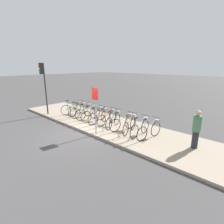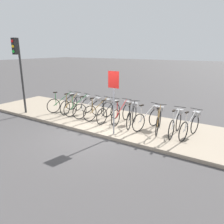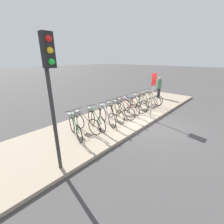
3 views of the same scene
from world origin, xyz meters
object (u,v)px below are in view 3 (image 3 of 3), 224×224
at_px(parked_bicycle_9, 143,101).
at_px(parked_bicycle_7, 132,105).
at_px(parked_bicycle_8, 138,102).
at_px(parked_bicycle_10, 148,99).
at_px(parked_bicycle_1, 85,121).
at_px(parked_bicycle_3, 107,115).
at_px(parked_bicycle_11, 151,97).
at_px(parked_bicycle_5, 121,109).
at_px(pedestrian, 159,87).
at_px(parked_bicycle_6, 125,107).
at_px(parked_bicycle_4, 114,112).
at_px(traffic_light, 50,80).
at_px(sign_post, 153,89).
at_px(parked_bicycle_0, 74,126).
at_px(parked_bicycle_2, 95,118).

bearing_deg(parked_bicycle_9, parked_bicycle_7, 179.00).
distance_m(parked_bicycle_8, parked_bicycle_10, 1.15).
xyz_separation_m(parked_bicycle_1, parked_bicycle_3, (1.24, -0.12, 0.00)).
xyz_separation_m(parked_bicycle_7, parked_bicycle_11, (2.40, 0.01, 0.00)).
distance_m(parked_bicycle_1, parked_bicycle_5, 2.38).
xyz_separation_m(parked_bicycle_8, pedestrian, (3.63, 0.38, 0.42)).
bearing_deg(parked_bicycle_8, parked_bicycle_6, 177.75).
xyz_separation_m(parked_bicycle_3, parked_bicycle_4, (0.56, 0.02, 0.00)).
distance_m(traffic_light, sign_post, 5.45).
xyz_separation_m(parked_bicycle_9, pedestrian, (3.17, 0.43, 0.42)).
bearing_deg(parked_bicycle_5, sign_post, -51.80).
bearing_deg(traffic_light, pedestrian, 10.26).
xyz_separation_m(parked_bicycle_9, parked_bicycle_10, (0.68, -0.01, 0.00)).
height_order(parked_bicycle_9, parked_bicycle_11, same).
xyz_separation_m(parked_bicycle_5, parked_bicycle_11, (3.49, 0.07, 0.00)).
relative_size(parked_bicycle_5, parked_bicycle_6, 1.00).
xyz_separation_m(parked_bicycle_3, parked_bicycle_5, (1.13, -0.03, 0.00)).
relative_size(parked_bicycle_8, parked_bicycle_10, 0.97).
relative_size(parked_bicycle_10, sign_post, 0.72).
bearing_deg(parked_bicycle_0, parked_bicycle_2, -0.72).
relative_size(parked_bicycle_11, pedestrian, 1.02).
height_order(parked_bicycle_4, parked_bicycle_8, same).
bearing_deg(sign_post, parked_bicycle_0, 160.79).
bearing_deg(parked_bicycle_6, parked_bicycle_10, -2.50).
xyz_separation_m(parked_bicycle_0, parked_bicycle_1, (0.57, 0.04, 0.00)).
xyz_separation_m(parked_bicycle_5, traffic_light, (-4.37, -1.31, 2.15)).
relative_size(parked_bicycle_2, parked_bicycle_5, 0.97).
xyz_separation_m(parked_bicycle_10, sign_post, (-1.97, -1.29, 1.16)).
bearing_deg(traffic_light, sign_post, 0.53).
xyz_separation_m(parked_bicycle_3, parked_bicycle_7, (2.21, 0.04, 0.00)).
relative_size(parked_bicycle_0, parked_bicycle_11, 0.97).
bearing_deg(parked_bicycle_1, parked_bicycle_7, -1.48).
distance_m(parked_bicycle_0, parked_bicycle_8, 4.75).
bearing_deg(parked_bicycle_10, pedestrian, 9.93).
bearing_deg(parked_bicycle_9, parked_bicycle_1, 178.64).
height_order(parked_bicycle_6, parked_bicycle_11, same).
height_order(parked_bicycle_1, parked_bicycle_2, same).
bearing_deg(parked_bicycle_7, parked_bicycle_8, 2.32).
bearing_deg(parked_bicycle_5, traffic_light, -163.37).
relative_size(parked_bicycle_3, traffic_light, 0.45).
bearing_deg(parked_bicycle_7, pedestrian, 5.37).
distance_m(parked_bicycle_10, parked_bicycle_11, 0.53).
bearing_deg(parked_bicycle_0, sign_post, -19.21).
bearing_deg(parked_bicycle_0, parked_bicycle_4, -1.51).
relative_size(parked_bicycle_4, parked_bicycle_9, 1.00).
height_order(parked_bicycle_4, pedestrian, pedestrian).
distance_m(parked_bicycle_8, parked_bicycle_9, 0.47).
bearing_deg(parked_bicycle_4, parked_bicycle_8, 1.03).
bearing_deg(parked_bicycle_10, parked_bicycle_8, 177.23).
distance_m(parked_bicycle_2, parked_bicycle_11, 5.30).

